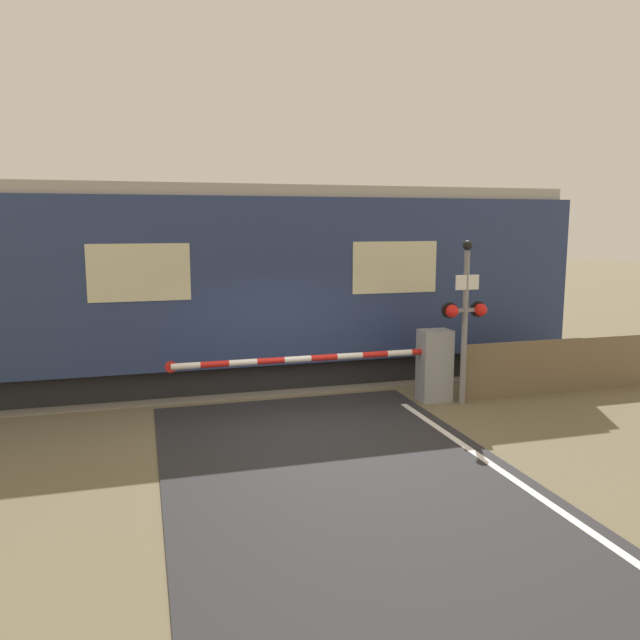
# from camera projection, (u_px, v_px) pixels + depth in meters

# --- Properties ---
(ground_plane) EXTENTS (80.00, 80.00, 0.00)m
(ground_plane) POSITION_uv_depth(u_px,v_px,m) (307.00, 432.00, 10.26)
(ground_plane) COLOR #6B6047
(track_bed) EXTENTS (36.00, 3.20, 0.13)m
(track_bed) POSITION_uv_depth(u_px,v_px,m) (263.00, 377.00, 13.91)
(track_bed) COLOR slate
(track_bed) RESTS_ON ground_plane
(train) EXTENTS (18.47, 2.88, 4.16)m
(train) POSITION_uv_depth(u_px,v_px,m) (140.00, 286.00, 12.89)
(train) COLOR black
(train) RESTS_ON ground_plane
(crossing_barrier) EXTENTS (5.36, 0.44, 1.39)m
(crossing_barrier) POSITION_uv_depth(u_px,v_px,m) (418.00, 364.00, 11.92)
(crossing_barrier) COLOR gray
(crossing_barrier) RESTS_ON ground_plane
(signal_post) EXTENTS (0.90, 0.26, 3.10)m
(signal_post) POSITION_uv_depth(u_px,v_px,m) (465.00, 312.00, 11.65)
(signal_post) COLOR gray
(signal_post) RESTS_ON ground_plane
(roadside_fence) EXTENTS (4.37, 0.06, 1.10)m
(roadside_fence) POSITION_uv_depth(u_px,v_px,m) (561.00, 366.00, 12.64)
(roadside_fence) COLOR #726047
(roadside_fence) RESTS_ON ground_plane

